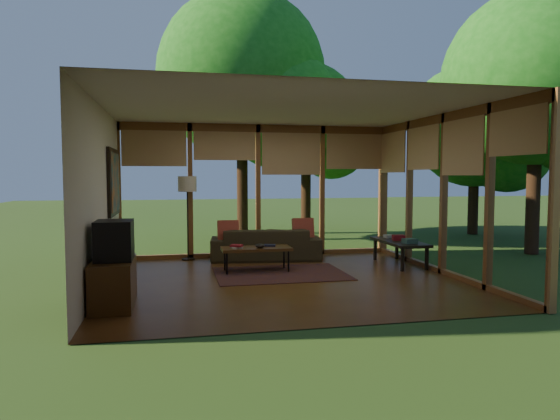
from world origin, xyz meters
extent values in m
plane|color=brown|center=(0.00, 0.00, 0.00)|extent=(5.50, 5.50, 0.00)
plane|color=white|center=(0.00, 0.00, 2.70)|extent=(5.50, 5.50, 0.00)
cube|color=silver|center=(-2.75, 0.00, 1.35)|extent=(0.04, 5.00, 2.70)
cube|color=silver|center=(0.00, -2.50, 1.35)|extent=(5.50, 0.04, 2.70)
cube|color=brown|center=(0.00, 2.50, 1.35)|extent=(5.50, 0.12, 2.70)
cube|color=brown|center=(2.75, 0.00, 1.35)|extent=(0.12, 5.00, 2.70)
plane|color=#2A491B|center=(8.00, 8.00, -0.01)|extent=(40.00, 40.00, 0.00)
cylinder|color=#321D12|center=(0.03, 5.18, 2.70)|extent=(0.28, 0.28, 5.41)
sphere|color=#166216|center=(0.03, 5.18, 4.20)|extent=(4.27, 4.27, 4.27)
cylinder|color=#321D12|center=(2.03, 6.35, 2.15)|extent=(0.28, 0.28, 4.31)
sphere|color=#166216|center=(2.03, 6.35, 3.35)|extent=(3.07, 3.07, 3.07)
cylinder|color=#321D12|center=(5.58, 1.54, 2.37)|extent=(0.28, 0.28, 4.73)
sphere|color=#166216|center=(5.58, 1.54, 3.68)|extent=(3.61, 3.61, 3.61)
cylinder|color=#321D12|center=(6.36, 5.03, 1.95)|extent=(0.28, 0.28, 3.90)
sphere|color=#166216|center=(6.36, 5.03, 3.03)|extent=(3.38, 3.38, 3.38)
cube|color=brown|center=(0.05, 0.52, 0.01)|extent=(2.19, 1.55, 0.01)
imported|color=#342C1A|center=(0.07, 2.00, 0.31)|extent=(2.23, 1.11, 0.63)
cube|color=maroon|center=(-0.68, 1.95, 0.58)|extent=(0.41, 0.22, 0.42)
cube|color=maroon|center=(0.82, 1.95, 0.59)|extent=(0.42, 0.22, 0.44)
cube|color=#AAA69A|center=(-0.67, 0.76, 0.44)|extent=(0.22, 0.18, 0.03)
cube|color=maroon|center=(-0.67, 0.76, 0.47)|extent=(0.24, 0.22, 0.03)
cube|color=black|center=(-0.07, 0.89, 0.44)|extent=(0.23, 0.19, 0.03)
ellipsoid|color=black|center=(-0.27, 0.71, 0.46)|extent=(0.16, 0.16, 0.07)
cube|color=#513216|center=(-2.47, -1.09, 0.30)|extent=(0.50, 1.00, 0.60)
cube|color=black|center=(-2.45, -1.09, 0.85)|extent=(0.45, 0.55, 0.50)
cube|color=#31574F|center=(2.40, 0.51, 0.50)|extent=(0.26, 0.21, 0.09)
cube|color=maroon|center=(2.40, 0.96, 0.50)|extent=(0.24, 0.19, 0.10)
cube|color=#AAA69A|center=(2.40, 1.36, 0.48)|extent=(0.23, 0.18, 0.06)
cylinder|color=black|center=(-1.44, 2.28, 0.01)|extent=(0.26, 0.26, 0.03)
cylinder|color=black|center=(-1.44, 2.28, 0.79)|extent=(0.03, 0.03, 1.52)
cylinder|color=beige|center=(-1.44, 2.28, 1.50)|extent=(0.36, 0.36, 0.30)
cube|color=#513216|center=(-0.32, 0.81, 0.40)|extent=(1.20, 0.50, 0.05)
cylinder|color=black|center=(-0.85, 0.63, 0.19)|extent=(0.03, 0.03, 0.38)
cylinder|color=black|center=(0.21, 0.63, 0.19)|extent=(0.03, 0.03, 0.38)
cylinder|color=black|center=(-0.85, 0.99, 0.19)|extent=(0.03, 0.03, 0.38)
cylinder|color=black|center=(0.21, 0.99, 0.19)|extent=(0.03, 0.03, 0.38)
cube|color=black|center=(2.40, 0.91, 0.43)|extent=(0.60, 1.40, 0.05)
cube|color=black|center=(2.17, 0.31, 0.20)|extent=(0.05, 0.05, 0.40)
cube|color=black|center=(2.63, 0.31, 0.20)|extent=(0.05, 0.05, 0.40)
cube|color=black|center=(2.17, 1.51, 0.20)|extent=(0.05, 0.05, 0.40)
cube|color=black|center=(2.63, 1.51, 0.20)|extent=(0.05, 0.05, 0.40)
cube|color=black|center=(-2.72, 1.40, 1.55)|extent=(0.05, 1.35, 1.15)
cube|color=#18546C|center=(-2.69, 1.40, 1.55)|extent=(0.02, 1.20, 1.00)
camera|label=1|loc=(-1.71, -7.63, 1.67)|focal=32.00mm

